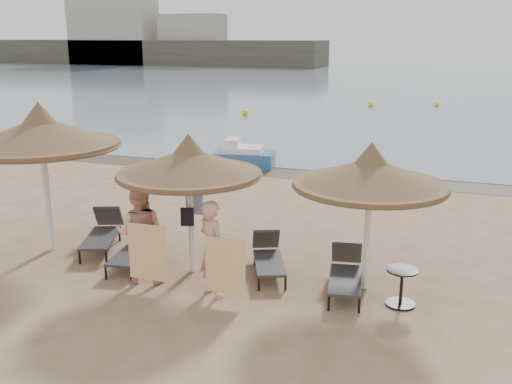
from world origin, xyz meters
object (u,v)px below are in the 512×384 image
at_px(person_right, 212,241).
at_px(side_table, 401,288).
at_px(person_left, 139,225).
at_px(palapa_left, 41,133).
at_px(palapa_center, 189,163).
at_px(lounger_far_left, 103,232).
at_px(pedal_boat, 243,156).
at_px(palapa_right, 370,173).
at_px(lounger_near_right, 268,256).
at_px(lounger_near_left, 136,247).
at_px(lounger_far_right, 346,272).

bearing_deg(person_right, side_table, -136.33).
xyz_separation_m(side_table, person_right, (-3.31, -0.69, 0.73)).
xyz_separation_m(person_left, person_right, (1.56, -0.14, -0.08)).
bearing_deg(palapa_left, palapa_center, -1.30).
bearing_deg(side_table, palapa_left, 178.03).
bearing_deg(palapa_left, side_table, -1.97).
distance_m(palapa_center, person_right, 1.70).
xyz_separation_m(palapa_center, side_table, (4.13, -0.18, -1.93)).
relative_size(lounger_far_left, pedal_boat, 0.82).
height_order(person_left, pedal_boat, person_left).
relative_size(palapa_left, side_table, 4.93).
xyz_separation_m(palapa_right, lounger_near_right, (-1.97, 0.16, -1.90)).
relative_size(lounger_near_left, person_left, 0.80).
height_order(palapa_left, lounger_far_left, palapa_left).
bearing_deg(lounger_far_left, pedal_boat, 68.63).
height_order(lounger_near_right, person_left, person_left).
relative_size(palapa_right, person_left, 1.25).
distance_m(lounger_far_left, side_table, 6.66).
xyz_separation_m(palapa_right, person_left, (-4.16, -1.06, -1.10)).
height_order(lounger_near_right, person_right, person_right).
height_order(lounger_near_left, pedal_boat, pedal_boat).
height_order(lounger_near_right, side_table, lounger_near_right).
distance_m(lounger_near_left, lounger_far_right, 4.39).
xyz_separation_m(palapa_left, palapa_right, (6.90, 0.25, -0.40)).
relative_size(lounger_far_right, pedal_boat, 0.76).
xyz_separation_m(lounger_near_right, lounger_far_right, (1.63, -0.34, 0.01)).
bearing_deg(palapa_right, lounger_near_right, 175.41).
distance_m(palapa_right, pedal_boat, 10.92).
height_order(palapa_right, person_right, palapa_right).
height_order(palapa_left, person_left, palapa_left).
bearing_deg(palapa_right, lounger_near_left, -176.41).
xyz_separation_m(palapa_right, lounger_near_left, (-4.72, -0.30, -1.88)).
xyz_separation_m(palapa_left, palapa_center, (3.48, -0.08, -0.38)).
bearing_deg(palapa_center, lounger_far_right, 2.72).
height_order(palapa_right, lounger_far_right, palapa_right).
bearing_deg(palapa_left, lounger_far_right, 0.59).
bearing_deg(side_table, lounger_far_right, 162.55).
bearing_deg(pedal_boat, lounger_far_right, -68.89).
height_order(palapa_left, lounger_near_left, palapa_left).
distance_m(palapa_left, person_left, 3.23).
bearing_deg(lounger_far_left, person_right, -44.52).
bearing_deg(person_left, lounger_near_left, -67.75).
bearing_deg(palapa_right, lounger_far_right, -152.07).
bearing_deg(lounger_far_right, lounger_far_left, 166.47).
xyz_separation_m(lounger_far_right, person_right, (-2.26, -1.02, 0.70)).
xyz_separation_m(palapa_right, person_right, (-2.60, -1.20, -1.18)).
height_order(lounger_far_right, pedal_boat, pedal_boat).
relative_size(palapa_center, person_left, 1.26).
bearing_deg(lounger_near_left, lounger_far_right, -6.66).
bearing_deg(palapa_left, lounger_near_right, 4.68).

